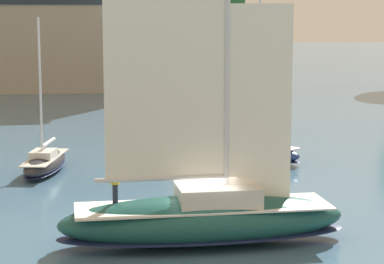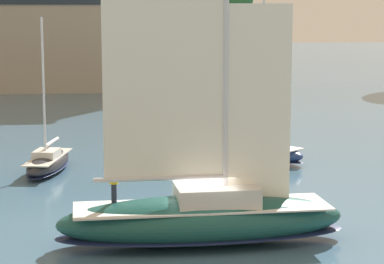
{
  "view_description": "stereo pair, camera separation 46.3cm",
  "coord_description": "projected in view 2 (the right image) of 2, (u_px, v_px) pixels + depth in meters",
  "views": [
    {
      "loc": [
        -4.12,
        -26.54,
        8.42
      ],
      "look_at": [
        0.0,
        3.0,
        3.75
      ],
      "focal_mm": 70.0,
      "sensor_mm": 36.0,
      "label": 1
    },
    {
      "loc": [
        -3.66,
        -26.6,
        8.42
      ],
      "look_at": [
        0.0,
        3.0,
        3.75
      ],
      "focal_mm": 70.0,
      "sensor_mm": 36.0,
      "label": 2
    }
  ],
  "objects": [
    {
      "name": "ground_plane",
      "position": [
        202.0,
        244.0,
        27.83
      ],
      "size": [
        400.0,
        400.0,
        0.0
      ],
      "primitive_type": "plane",
      "color": "#42667F"
    },
    {
      "name": "sailboat_main",
      "position": [
        202.0,
        213.0,
        27.65
      ],
      "size": [
        10.9,
        3.34,
        14.86
      ],
      "color": "#194C47",
      "rests_on": "ground"
    },
    {
      "name": "sailboat_moored_near_marina",
      "position": [
        255.0,
        149.0,
        43.87
      ],
      "size": [
        5.87,
        6.56,
        9.5
      ],
      "color": "navy",
      "rests_on": "ground"
    },
    {
      "name": "sailboat_moored_far_slip",
      "position": [
        222.0,
        96.0,
        72.71
      ],
      "size": [
        6.73,
        2.13,
        9.17
      ],
      "color": "white",
      "rests_on": "ground"
    },
    {
      "name": "sailboat_moored_outer_mooring",
      "position": [
        48.0,
        162.0,
        40.49
      ],
      "size": [
        2.88,
        6.25,
        8.32
      ],
      "color": "#232328",
      "rests_on": "ground"
    }
  ]
}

